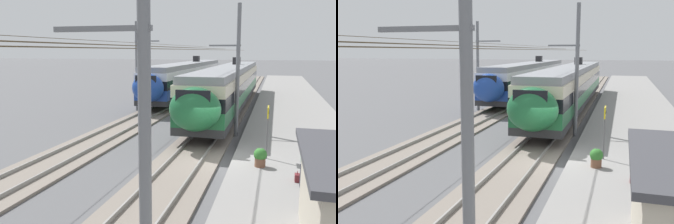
% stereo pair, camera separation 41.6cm
% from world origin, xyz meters
% --- Properties ---
extents(ground_plane, '(400.00, 400.00, 0.00)m').
position_xyz_m(ground_plane, '(0.00, 0.00, 0.00)').
color(ground_plane, '#565659').
extents(platform_slab, '(120.00, 6.50, 0.34)m').
position_xyz_m(platform_slab, '(0.00, -3.96, 0.17)').
color(platform_slab, gray).
rests_on(platform_slab, ground).
extents(track_near, '(120.00, 3.00, 0.28)m').
position_xyz_m(track_near, '(0.00, 1.39, 0.07)').
color(track_near, slate).
rests_on(track_near, ground).
extents(track_far, '(120.00, 3.00, 0.28)m').
position_xyz_m(track_far, '(0.00, 7.27, 0.07)').
color(track_far, slate).
rests_on(track_far, ground).
extents(train_near_platform, '(30.50, 2.92, 4.27)m').
position_xyz_m(train_near_platform, '(15.80, 1.39, 2.23)').
color(train_near_platform, '#2D2D30').
rests_on(train_near_platform, track_near).
extents(train_far_track, '(28.85, 2.87, 4.27)m').
position_xyz_m(train_far_track, '(24.56, 7.27, 2.23)').
color(train_far_track, '#2D2D30').
rests_on(train_far_track, track_far).
extents(catenary_mast_west, '(45.21, 1.91, 7.16)m').
position_xyz_m(catenary_mast_west, '(-10.49, -0.09, 3.76)').
color(catenary_mast_west, slate).
rests_on(catenary_mast_west, ground).
extents(catenary_mast_mid, '(45.21, 1.91, 7.94)m').
position_xyz_m(catenary_mast_mid, '(5.92, -0.10, 4.10)').
color(catenary_mast_mid, slate).
rests_on(catenary_mast_mid, ground).
extents(catenary_mast_far_side, '(45.21, 2.20, 7.66)m').
position_xyz_m(catenary_mast_far_side, '(13.46, 9.02, 4.03)').
color(catenary_mast_far_side, slate).
rests_on(catenary_mast_far_side, ground).
extents(platform_sign, '(0.70, 0.08, 2.40)m').
position_xyz_m(platform_sign, '(0.20, -2.19, 2.09)').
color(platform_sign, '#59595B').
rests_on(platform_sign, platform_slab).
extents(passenger_walking, '(0.53, 0.22, 1.69)m').
position_xyz_m(passenger_walking, '(-3.09, -3.51, 1.28)').
color(passenger_walking, '#383842').
rests_on(passenger_walking, platform_slab).
extents(handbag_beside_passenger, '(0.32, 0.18, 0.42)m').
position_xyz_m(handbag_beside_passenger, '(-2.57, -3.38, 0.49)').
color(handbag_beside_passenger, maroon).
rests_on(handbag_beside_passenger, platform_slab).
extents(potted_plant_platform_edge, '(0.55, 0.55, 0.81)m').
position_xyz_m(potted_plant_platform_edge, '(-1.11, -1.96, 0.79)').
color(potted_plant_platform_edge, brown).
rests_on(potted_plant_platform_edge, platform_slab).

